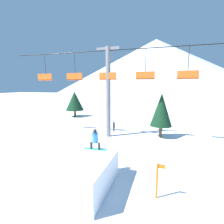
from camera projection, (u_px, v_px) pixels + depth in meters
ground_plane at (83, 181)px, 9.95m from camera, size 220.00×220.00×0.00m
mountain_ridge at (155, 70)px, 71.62m from camera, size 88.94×88.94×23.85m
snow_ramp at (85, 174)px, 9.13m from camera, size 2.63×3.92×1.58m
snowboarder at (95, 140)px, 10.43m from camera, size 1.44×0.35×1.26m
chairlift at (108, 85)px, 17.95m from camera, size 22.13×0.49×9.27m
pine_tree_near at (161, 110)px, 17.93m from camera, size 2.22×2.22×4.66m
pine_tree_far at (75, 101)px, 30.33m from camera, size 3.11×3.11×4.45m
trail_marker at (157, 180)px, 8.32m from camera, size 0.41×0.10×1.76m
distant_skier at (114, 126)px, 20.62m from camera, size 0.24×0.24×1.23m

